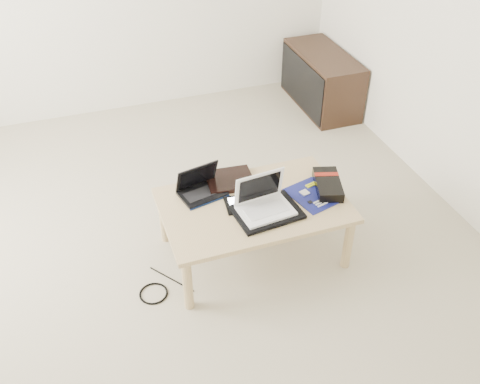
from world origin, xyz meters
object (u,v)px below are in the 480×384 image
object	(u,v)px
coffee_table	(254,210)
netbook	(201,188)
media_cabinet	(321,80)
gpu_box	(328,185)
white_laptop	(264,202)

from	to	relation	value
coffee_table	netbook	size ratio (longest dim) A/B	3.61
coffee_table	media_cabinet	distance (m)	2.08
gpu_box	netbook	bearing A→B (deg)	164.21
media_cabinet	netbook	distance (m)	2.12
coffee_table	gpu_box	xyz separation A→B (m)	(0.48, -0.01, 0.08)
white_laptop	gpu_box	xyz separation A→B (m)	(0.45, 0.07, -0.03)
media_cabinet	netbook	xyz separation A→B (m)	(-1.54, -1.45, 0.19)
media_cabinet	gpu_box	size ratio (longest dim) A/B	2.74
coffee_table	white_laptop	world-z (taller)	white_laptop
gpu_box	media_cabinet	bearing A→B (deg)	64.73
coffee_table	white_laptop	distance (m)	0.15
netbook	gpu_box	bearing A→B (deg)	-15.79
media_cabinet	white_laptop	distance (m)	2.15
media_cabinet	gpu_box	world-z (taller)	media_cabinet
coffee_table	media_cabinet	size ratio (longest dim) A/B	1.22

